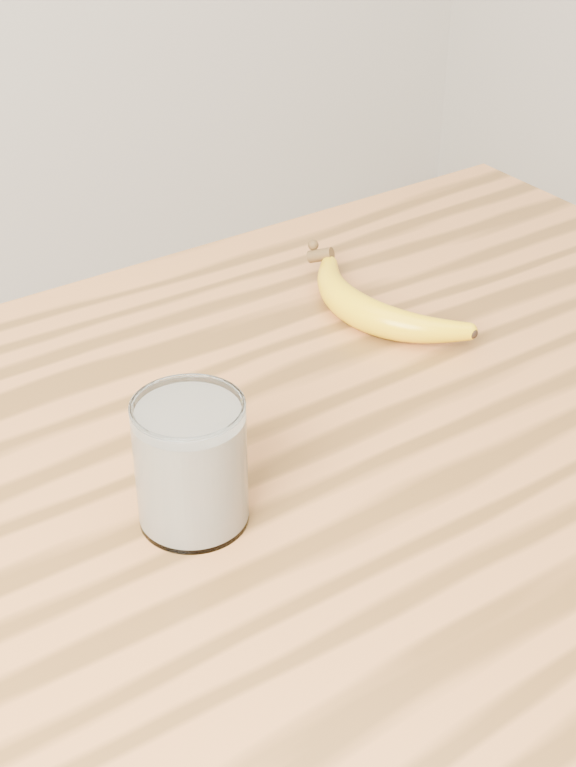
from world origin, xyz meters
TOP-DOWN VIEW (x-y plane):
  - table at (0.00, 0.00)m, footprint 1.20×0.80m
  - smoothie_glass at (-0.11, -0.02)m, footprint 0.09×0.09m
  - banana at (0.18, 0.14)m, footprint 0.15×0.31m

SIDE VIEW (x-z plane):
  - table at x=0.00m, z-range 0.32..1.22m
  - banana at x=0.18m, z-range 0.90..0.94m
  - smoothie_glass at x=-0.11m, z-range 0.90..1.01m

